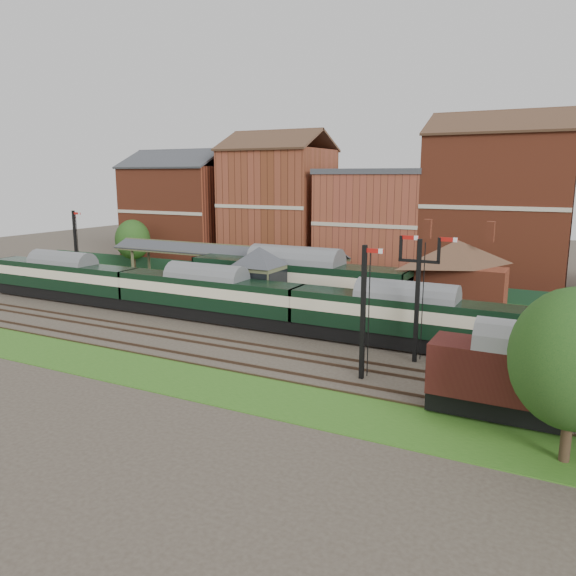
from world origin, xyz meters
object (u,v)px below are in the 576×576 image
at_px(semaphore_bracket, 418,292).
at_px(platform_railcar, 296,281).
at_px(dmu_train, 207,294).
at_px(signal_box, 259,280).
at_px(goods_van_a, 497,374).

xyz_separation_m(semaphore_bracket, platform_railcar, (-13.23, 9.00, -1.92)).
xyz_separation_m(dmu_train, platform_railcar, (4.97, 6.50, 0.44)).
xyz_separation_m(signal_box, platform_railcar, (1.80, 3.25, -0.47)).
relative_size(dmu_train, platform_railcar, 2.48).
bearing_deg(semaphore_bracket, dmu_train, 172.18).
bearing_deg(goods_van_a, semaphore_bracket, 131.47).
relative_size(dmu_train, goods_van_a, 7.84).
relative_size(platform_railcar, goods_van_a, 3.16).
distance_m(platform_railcar, goods_van_a, 24.51).
height_order(dmu_train, goods_van_a, goods_van_a).
height_order(platform_railcar, goods_van_a, platform_railcar).
bearing_deg(semaphore_bracket, platform_railcar, 145.78).
xyz_separation_m(signal_box, goods_van_a, (20.78, -12.25, -0.98)).
bearing_deg(platform_railcar, dmu_train, -127.40).
relative_size(semaphore_bracket, goods_van_a, 1.27).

